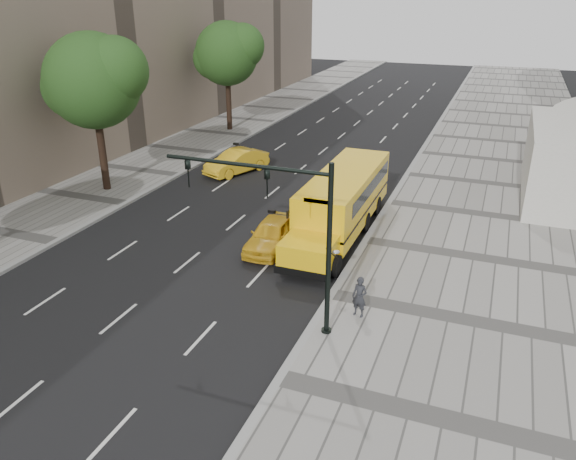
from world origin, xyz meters
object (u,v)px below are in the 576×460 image
(school_bus, at_px, (343,198))
(taxi_far, at_px, (236,162))
(tree_b, at_px, (94,80))
(tree_c, at_px, (228,53))
(taxi_near, at_px, (272,234))
(traffic_signal, at_px, (290,224))
(pedestrian, at_px, (359,297))

(school_bus, distance_m, taxi_far, 11.47)
(tree_b, height_order, school_bus, tree_b)
(tree_b, xyz_separation_m, tree_c, (-0.00, 16.60, -0.18))
(tree_c, xyz_separation_m, taxi_near, (12.40, -20.47, -5.70))
(tree_b, relative_size, traffic_signal, 1.45)
(taxi_far, bearing_deg, pedestrian, -28.21)
(traffic_signal, bearing_deg, tree_c, 120.49)
(school_bus, distance_m, traffic_signal, 9.56)
(school_bus, height_order, pedestrian, school_bus)
(taxi_far, bearing_deg, taxi_near, -34.08)
(taxi_near, height_order, traffic_signal, traffic_signal)
(school_bus, height_order, taxi_far, school_bus)
(taxi_near, bearing_deg, school_bus, 50.26)
(tree_b, distance_m, taxi_far, 10.18)
(traffic_signal, bearing_deg, taxi_far, 121.82)
(school_bus, distance_m, taxi_near, 4.22)
(tree_b, bearing_deg, school_bus, -2.44)
(school_bus, bearing_deg, tree_b, 177.56)
(tree_b, relative_size, taxi_near, 2.17)
(pedestrian, bearing_deg, tree_c, 137.35)
(pedestrian, bearing_deg, school_bus, 122.35)
(tree_b, height_order, pedestrian, tree_b)
(tree_c, relative_size, pedestrian, 5.65)
(tree_b, distance_m, traffic_signal, 18.63)
(taxi_near, xyz_separation_m, pedestrian, (5.40, -4.55, 0.22))
(taxi_near, bearing_deg, taxi_far, 121.91)
(school_bus, bearing_deg, taxi_far, 143.85)
(taxi_near, height_order, pedestrian, pedestrian)
(pedestrian, height_order, traffic_signal, traffic_signal)
(tree_c, relative_size, taxi_far, 1.94)
(taxi_far, height_order, pedestrian, pedestrian)
(tree_c, distance_m, school_bus, 23.26)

